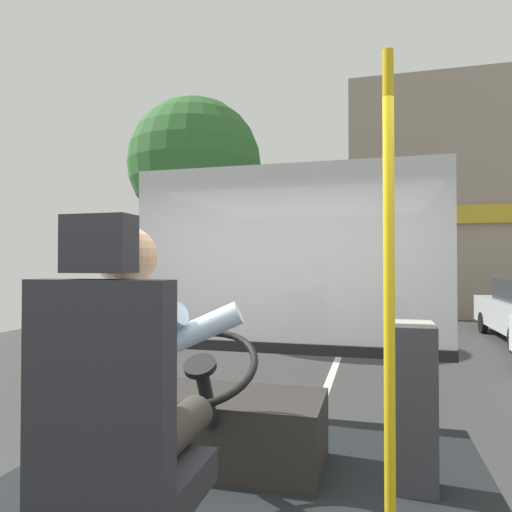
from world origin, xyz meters
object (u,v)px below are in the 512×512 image
(fare_box, at_px, (414,406))
(steering_console, at_px, (228,426))
(driver_seat, at_px, (116,447))
(parked_car_red, at_px, (473,296))
(bus_driver, at_px, (134,375))
(handrail_pole, at_px, (389,304))

(fare_box, bearing_deg, steering_console, 177.94)
(driver_seat, relative_size, parked_car_red, 0.35)
(driver_seat, xyz_separation_m, bus_driver, (0.00, 0.11, 0.21))
(driver_seat, distance_m, fare_box, 1.54)
(driver_seat, bearing_deg, fare_box, 48.15)
(fare_box, bearing_deg, driver_seat, -131.85)
(bus_driver, distance_m, fare_box, 1.49)
(bus_driver, relative_size, handrail_pole, 0.42)
(steering_console, bearing_deg, parked_car_red, 74.33)
(handrail_pole, relative_size, parked_car_red, 0.53)
(parked_car_red, bearing_deg, fare_box, -102.10)
(bus_driver, xyz_separation_m, steering_console, (0.00, 1.06, -0.54))
(parked_car_red, bearing_deg, steering_console, -105.67)
(handrail_pole, distance_m, fare_box, 0.86)
(handrail_pole, xyz_separation_m, fare_box, (0.14, 0.62, -0.58))
(bus_driver, xyz_separation_m, fare_box, (1.02, 1.03, -0.34))
(driver_seat, bearing_deg, bus_driver, 90.00)
(driver_seat, relative_size, steering_console, 1.20)
(bus_driver, distance_m, parked_car_red, 17.22)
(bus_driver, relative_size, steering_console, 0.76)
(steering_console, relative_size, fare_box, 1.27)
(fare_box, relative_size, parked_car_red, 0.23)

